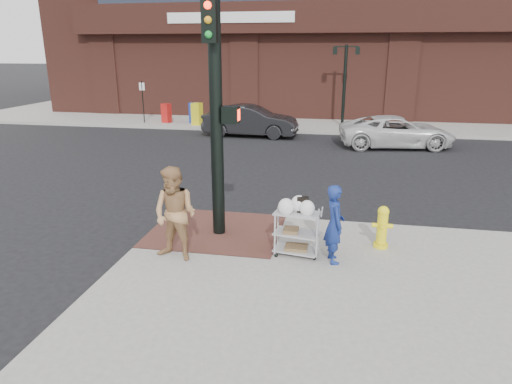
% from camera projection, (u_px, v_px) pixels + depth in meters
% --- Properties ---
extents(ground, '(220.00, 220.00, 0.00)m').
position_uv_depth(ground, '(233.00, 256.00, 9.08)').
color(ground, black).
rests_on(ground, ground).
extents(sidewalk_far, '(65.00, 36.00, 0.15)m').
position_uv_depth(sidewalk_far, '(475.00, 99.00, 36.84)').
color(sidewalk_far, gray).
rests_on(sidewalk_far, ground).
extents(brick_curb_ramp, '(2.80, 2.40, 0.01)m').
position_uv_depth(brick_curb_ramp, '(216.00, 230.00, 9.98)').
color(brick_curb_ramp, '#522D26').
rests_on(brick_curb_ramp, sidewalk_near).
extents(lamp_post, '(1.32, 0.22, 4.00)m').
position_uv_depth(lamp_post, '(345.00, 76.00, 22.94)').
color(lamp_post, black).
rests_on(lamp_post, sidewalk_far).
extents(parking_sign, '(0.05, 0.05, 2.20)m').
position_uv_depth(parking_sign, '(143.00, 102.00, 24.27)').
color(parking_sign, black).
rests_on(parking_sign, sidewalk_far).
extents(traffic_signal_pole, '(0.61, 0.51, 5.00)m').
position_uv_depth(traffic_signal_pole, '(217.00, 108.00, 9.04)').
color(traffic_signal_pole, black).
rests_on(traffic_signal_pole, sidewalk_near).
extents(woman_blue, '(0.49, 0.62, 1.49)m').
position_uv_depth(woman_blue, '(334.00, 224.00, 8.34)').
color(woman_blue, navy).
rests_on(woman_blue, sidewalk_near).
extents(pedestrian_tan, '(0.99, 0.85, 1.78)m').
position_uv_depth(pedestrian_tan, '(175.00, 214.00, 8.40)').
color(pedestrian_tan, '#B08152').
rests_on(pedestrian_tan, sidewalk_near).
extents(sedan_dark, '(4.44, 1.69, 1.45)m').
position_uv_depth(sedan_dark, '(250.00, 121.00, 21.34)').
color(sedan_dark, black).
rests_on(sedan_dark, ground).
extents(minivan_white, '(4.94, 2.81, 1.30)m').
position_uv_depth(minivan_white, '(396.00, 132.00, 19.00)').
color(minivan_white, silver).
rests_on(minivan_white, ground).
extents(utility_cart, '(0.91, 0.60, 1.17)m').
position_uv_depth(utility_cart, '(297.00, 229.00, 8.67)').
color(utility_cart, '#A6A6AB').
rests_on(utility_cart, sidewalk_near).
extents(fire_hydrant, '(0.41, 0.29, 0.87)m').
position_uv_depth(fire_hydrant, '(382.00, 226.00, 9.03)').
color(fire_hydrant, yellow).
rests_on(fire_hydrant, sidewalk_near).
extents(newsbox_red, '(0.52, 0.49, 1.01)m').
position_uv_depth(newsbox_red, '(166.00, 113.00, 24.43)').
color(newsbox_red, '#B11714').
rests_on(newsbox_red, sidewalk_far).
extents(newsbox_yellow, '(0.56, 0.52, 1.13)m').
position_uv_depth(newsbox_yellow, '(197.00, 114.00, 23.65)').
color(newsbox_yellow, gold).
rests_on(newsbox_yellow, sidewalk_far).
extents(newsbox_blue, '(0.49, 0.45, 1.07)m').
position_uv_depth(newsbox_blue, '(194.00, 113.00, 24.30)').
color(newsbox_blue, navy).
rests_on(newsbox_blue, sidewalk_far).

